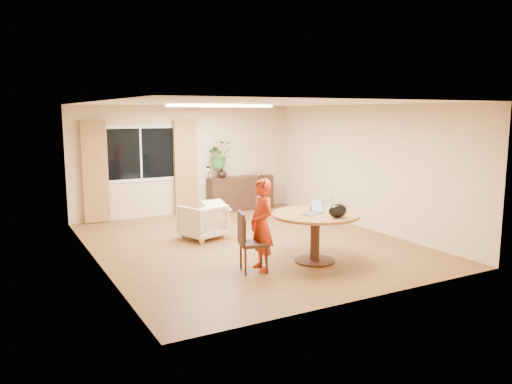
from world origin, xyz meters
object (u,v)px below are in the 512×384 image
Objects in this scene: sideboard at (240,193)px; armchair at (203,221)px; child at (262,225)px; dining_table at (315,224)px; dining_chair at (254,242)px.

armchair is at bearing -131.12° from sideboard.
child is 2.30m from armchair.
sideboard reaches higher than dining_table.
sideboard is (0.94, 4.57, -0.22)m from dining_table.
sideboard is (1.96, 2.25, 0.08)m from armchair.
dining_table is 4.68m from sideboard.
dining_table is 1.90× the size of armchair.
dining_chair is 0.29m from child.
child is at bearing 73.21° from armchair.
dining_table is at bearing -101.62° from sideboard.
dining_table is 1.00× the size of child.
dining_table is at bearing 12.95° from dining_chair.
dining_table is 1.14m from dining_chair.
dining_chair is at bearing -114.44° from sideboard.
sideboard is (2.06, 4.54, -0.05)m from dining_chair.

